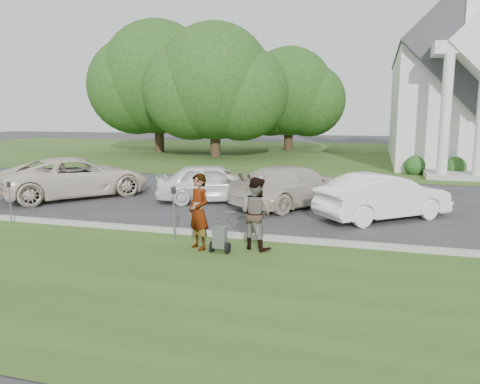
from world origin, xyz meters
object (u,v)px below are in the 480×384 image
at_px(car_d, 383,197).
at_px(tree_back, 289,96).
at_px(car_b, 213,183).
at_px(car_c, 294,186).
at_px(church, 469,71).
at_px(tree_far, 158,83).
at_px(person_right, 256,214).
at_px(tree_left, 215,87).
at_px(person_left, 199,212).
at_px(parking_meter_near, 174,206).
at_px(striping_cart, 220,238).
at_px(car_a, 76,177).
at_px(parking_meter_far, 9,197).

bearing_deg(car_d, tree_back, -23.66).
relative_size(car_b, car_c, 0.84).
height_order(church, tree_far, church).
distance_m(tree_far, car_d, 27.95).
bearing_deg(person_right, car_d, -102.70).
xyz_separation_m(tree_left, person_left, (7.50, -22.63, -4.20)).
relative_size(tree_left, car_b, 2.55).
xyz_separation_m(parking_meter_near, car_b, (-0.83, 5.34, -0.19)).
xyz_separation_m(tree_far, parking_meter_near, (12.61, -25.08, -4.80)).
bearing_deg(car_b, tree_back, -16.44).
height_order(striping_cart, person_right, person_right).
height_order(church, person_left, church).
bearing_deg(car_d, parking_meter_near, 88.07).
height_order(tree_back, car_b, tree_back).
bearing_deg(striping_cart, church, 70.70).
relative_size(car_a, car_b, 1.34).
distance_m(parking_meter_near, car_b, 5.41).
xyz_separation_m(tree_back, car_b, (1.77, -24.74, -4.02)).
relative_size(tree_left, parking_meter_far, 8.32).
bearing_deg(church, person_right, -109.38).
bearing_deg(car_a, parking_meter_near, -179.13).
distance_m(parking_meter_far, car_b, 6.78).
bearing_deg(parking_meter_near, car_a, 142.65).
bearing_deg(car_c, person_left, 112.68).
xyz_separation_m(striping_cart, parking_meter_far, (-6.88, 1.03, 0.44)).
distance_m(tree_left, car_b, 18.24).
relative_size(person_right, car_a, 0.31).
xyz_separation_m(person_left, car_c, (1.28, 5.94, -0.19)).
distance_m(church, tree_back, 14.77).
xyz_separation_m(parking_meter_near, parking_meter_far, (-5.40, 0.34, -0.09)).
bearing_deg(church, parking_meter_near, -114.15).
relative_size(car_b, car_d, 0.97).
distance_m(tree_left, person_right, 24.28).
xyz_separation_m(church, car_c, (-8.24, -17.82, -5.22)).
distance_m(tree_back, car_b, 25.12).
xyz_separation_m(striping_cart, car_a, (-7.76, 5.49, 0.41)).
distance_m(striping_cart, person_right, 1.03).
relative_size(tree_far, car_a, 2.08).
bearing_deg(person_right, tree_far, -37.26).
relative_size(tree_back, car_d, 2.24).
height_order(tree_far, parking_meter_near, tree_far).
height_order(tree_far, person_left, tree_far).
height_order(person_left, car_d, person_left).
relative_size(person_right, parking_meter_near, 1.22).
xyz_separation_m(striping_cart, car_b, (-2.30, 6.03, 0.35)).
distance_m(tree_left, tree_back, 8.95).
distance_m(parking_meter_near, car_a, 7.91).
bearing_deg(tree_back, tree_left, -116.57).
distance_m(person_right, parking_meter_far, 7.61).
bearing_deg(tree_back, parking_meter_far, -95.38).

